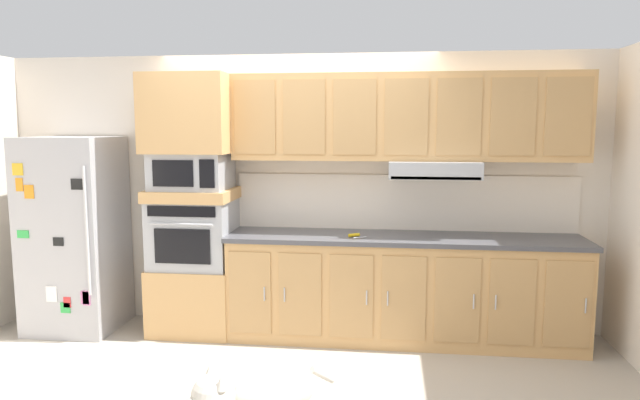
{
  "coord_description": "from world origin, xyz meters",
  "views": [
    {
      "loc": [
        0.83,
        -4.06,
        1.85
      ],
      "look_at": [
        0.27,
        0.52,
        1.25
      ],
      "focal_mm": 31.67,
      "sensor_mm": 36.0,
      "label": 1
    }
  ],
  "objects": [
    {
      "name": "ground_plane",
      "position": [
        0.0,
        0.0,
        0.0
      ],
      "size": [
        9.6,
        9.6,
        0.0
      ],
      "primitive_type": "plane",
      "color": "#B2A899"
    },
    {
      "name": "back_kitchen_wall",
      "position": [
        0.0,
        1.11,
        1.25
      ],
      "size": [
        6.2,
        0.12,
        2.5
      ],
      "primitive_type": "cube",
      "color": "silver",
      "rests_on": "ground"
    },
    {
      "name": "refrigerator",
      "position": [
        -2.0,
        0.68,
        0.88
      ],
      "size": [
        0.76,
        0.73,
        1.76
      ],
      "color": "#ADADB2",
      "rests_on": "ground"
    },
    {
      "name": "oven_base_cabinet",
      "position": [
        -0.9,
        0.75,
        0.3
      ],
      "size": [
        0.74,
        0.62,
        0.6
      ],
      "primitive_type": "cube",
      "color": "tan",
      "rests_on": "ground"
    },
    {
      "name": "built_in_oven",
      "position": [
        -0.9,
        0.75,
        0.9
      ],
      "size": [
        0.7,
        0.62,
        0.6
      ],
      "color": "#A8AAAF",
      "rests_on": "oven_base_cabinet"
    },
    {
      "name": "appliance_mid_shelf",
      "position": [
        -0.9,
        0.75,
        1.25
      ],
      "size": [
        0.74,
        0.62,
        0.1
      ],
      "primitive_type": "cube",
      "color": "tan",
      "rests_on": "built_in_oven"
    },
    {
      "name": "microwave",
      "position": [
        -0.9,
        0.75,
        1.46
      ],
      "size": [
        0.64,
        0.54,
        0.32
      ],
      "color": "#A8AAAF",
      "rests_on": "appliance_mid_shelf"
    },
    {
      "name": "appliance_upper_cabinet",
      "position": [
        -0.9,
        0.75,
        1.96
      ],
      "size": [
        0.74,
        0.62,
        0.68
      ],
      "primitive_type": "cube",
      "color": "tan",
      "rests_on": "microwave"
    },
    {
      "name": "lower_cabinet_run",
      "position": [
        0.97,
        0.75,
        0.44
      ],
      "size": [
        3.0,
        0.63,
        0.88
      ],
      "color": "tan",
      "rests_on": "ground"
    },
    {
      "name": "countertop_slab",
      "position": [
        0.97,
        0.75,
        0.9
      ],
      "size": [
        3.04,
        0.64,
        0.04
      ],
      "primitive_type": "cube",
      "color": "#4C4C51",
      "rests_on": "lower_cabinet_run"
    },
    {
      "name": "backsplash_panel",
      "position": [
        0.97,
        1.04,
        1.17
      ],
      "size": [
        3.04,
        0.02,
        0.5
      ],
      "primitive_type": "cube",
      "color": "white",
      "rests_on": "countertop_slab"
    },
    {
      "name": "upper_cabinet_with_hood",
      "position": [
        0.98,
        0.87,
        1.9
      ],
      "size": [
        3.0,
        0.48,
        0.88
      ],
      "color": "tan",
      "rests_on": "backsplash_panel"
    },
    {
      "name": "screwdriver",
      "position": [
        0.55,
        0.65,
        0.93
      ],
      "size": [
        0.16,
        0.17,
        0.03
      ],
      "color": "yellow",
      "rests_on": "countertop_slab"
    },
    {
      "name": "dog",
      "position": [
        0.15,
        -1.19,
        0.38
      ],
      "size": [
        0.77,
        0.65,
        0.59
      ],
      "rotation": [
        0.0,
        0.0,
        -2.45
      ],
      "color": "beige",
      "rests_on": "ground"
    }
  ]
}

